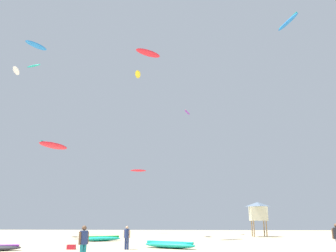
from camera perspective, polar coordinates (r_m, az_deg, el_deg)
The scene contains 15 objects.
person_foreground at distance 18.30m, azimuth -13.52°, elevation -17.66°, with size 0.39×0.50×1.74m.
person_midground at distance 25.98m, azimuth -6.68°, elevation -17.24°, with size 0.50×0.36×1.58m.
kite_grounded_near at distance 26.93m, azimuth 0.25°, elevation -18.70°, with size 4.29×3.01×0.54m.
kite_grounded_mid at distance 36.27m, azimuth -10.85°, elevation -17.50°, with size 4.03×3.29×0.51m.
lifeguard_tower at distance 46.37m, azimuth 14.38°, elevation -13.20°, with size 2.30×2.30×4.15m.
gear_bag at distance 26.89m, azimuth -15.40°, elevation -18.38°, with size 0.56×0.36×0.32m, color red.
kite_aloft_0 at distance 53.82m, azimuth 3.15°, elevation 2.22°, with size 1.19×2.35×0.57m.
kite_aloft_1 at distance 48.24m, azimuth -4.91°, elevation 8.33°, with size 0.95×2.61×0.44m.
kite_aloft_2 at distance 56.90m, azimuth -4.84°, elevation -7.20°, with size 2.59×1.16×0.41m.
kite_aloft_3 at distance 51.95m, azimuth -23.39°, elevation 8.22°, with size 1.88×3.10×0.42m.
kite_aloft_4 at distance 58.00m, azimuth -20.94°, elevation 9.09°, with size 2.74×1.63×0.53m.
kite_aloft_5 at distance 43.48m, azimuth -18.05°, elevation -3.02°, with size 2.89×4.34×0.76m.
kite_aloft_6 at distance 45.77m, azimuth -20.58°, elevation 12.12°, with size 2.20×2.90×0.49m.
kite_aloft_7 at distance 42.31m, azimuth -3.24°, elevation 11.71°, with size 3.15×2.87×0.62m.
kite_aloft_8 at distance 50.80m, azimuth 18.85°, elevation 15.65°, with size 2.54×4.58×1.09m.
Camera 1 is at (2.28, -14.06, 2.00)m, focal length 37.62 mm.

